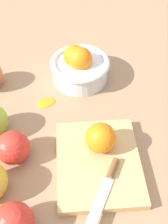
{
  "coord_description": "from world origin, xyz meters",
  "views": [
    {
      "loc": [
        0.39,
        -0.06,
        0.53
      ],
      "look_at": [
        -0.03,
        0.05,
        0.04
      ],
      "focal_mm": 44.51,
      "sensor_mm": 36.0,
      "label": 1
    }
  ],
  "objects_px": {
    "bowl": "(80,66)",
    "orange_on_board": "(101,138)",
    "cutting_board": "(98,163)",
    "apple_front_right": "(13,223)",
    "apple_front_center": "(13,147)",
    "knife": "(107,182)"
  },
  "relations": [
    {
      "from": "apple_front_center",
      "to": "knife",
      "type": "bearing_deg",
      "value": 54.15
    },
    {
      "from": "orange_on_board",
      "to": "apple_front_center",
      "type": "height_order",
      "value": "orange_on_board"
    },
    {
      "from": "apple_front_right",
      "to": "cutting_board",
      "type": "bearing_deg",
      "value": 116.55
    },
    {
      "from": "orange_on_board",
      "to": "apple_front_right",
      "type": "distance_m",
      "value": 0.24
    },
    {
      "from": "apple_front_center",
      "to": "cutting_board",
      "type": "bearing_deg",
      "value": 68.31
    },
    {
      "from": "cutting_board",
      "to": "apple_front_center",
      "type": "relative_size",
      "value": 2.9
    },
    {
      "from": "cutting_board",
      "to": "orange_on_board",
      "type": "distance_m",
      "value": 0.06
    },
    {
      "from": "knife",
      "to": "apple_front_center",
      "type": "relative_size",
      "value": 1.8
    },
    {
      "from": "cutting_board",
      "to": "apple_front_right",
      "type": "xyz_separation_m",
      "value": [
        0.09,
        -0.19,
        0.03
      ]
    },
    {
      "from": "orange_on_board",
      "to": "apple_front_center",
      "type": "relative_size",
      "value": 0.89
    },
    {
      "from": "bowl",
      "to": "orange_on_board",
      "type": "distance_m",
      "value": 0.25
    },
    {
      "from": "bowl",
      "to": "apple_front_center",
      "type": "relative_size",
      "value": 2.2
    },
    {
      "from": "cutting_board",
      "to": "apple_front_center",
      "type": "height_order",
      "value": "apple_front_center"
    },
    {
      "from": "bowl",
      "to": "orange_on_board",
      "type": "bearing_deg",
      "value": -4.29
    },
    {
      "from": "orange_on_board",
      "to": "apple_front_center",
      "type": "bearing_deg",
      "value": -101.13
    },
    {
      "from": "cutting_board",
      "to": "apple_front_right",
      "type": "bearing_deg",
      "value": -63.45
    },
    {
      "from": "bowl",
      "to": "knife",
      "type": "height_order",
      "value": "bowl"
    },
    {
      "from": "bowl",
      "to": "cutting_board",
      "type": "distance_m",
      "value": 0.29
    },
    {
      "from": "cutting_board",
      "to": "knife",
      "type": "relative_size",
      "value": 1.62
    },
    {
      "from": "apple_front_right",
      "to": "apple_front_center",
      "type": "bearing_deg",
      "value": 174.76
    },
    {
      "from": "orange_on_board",
      "to": "apple_front_right",
      "type": "xyz_separation_m",
      "value": [
        0.12,
        -0.2,
        -0.02
      ]
    },
    {
      "from": "cutting_board",
      "to": "apple_front_right",
      "type": "relative_size",
      "value": 2.83
    }
  ]
}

